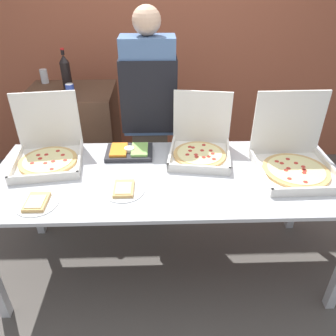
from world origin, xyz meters
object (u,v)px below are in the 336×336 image
pizza_box_near_left (200,145)px  paper_plate_front_center (37,203)px  pizza_box_far_left (294,158)px  soda_can_colored (70,92)px  pizza_box_near_right (48,151)px  soda_can_silver (44,76)px  soda_bottle (66,72)px  person_server_vest (149,112)px  paper_plate_front_right (124,189)px  veggie_tray (129,152)px

pizza_box_near_left → paper_plate_front_center: size_ratio=2.02×
pizza_box_near_left → pizza_box_far_left: bearing=-11.6°
paper_plate_front_center → soda_can_colored: bearing=89.8°
pizza_box_near_right → soda_can_silver: size_ratio=4.08×
pizza_box_far_left → soda_bottle: bearing=148.7°
person_server_vest → pizza_box_far_left: bearing=147.1°
paper_plate_front_right → paper_plate_front_center: same height
soda_bottle → soda_can_colored: soda_bottle is taller
soda_can_silver → soda_can_colored: same height
pizza_box_near_right → paper_plate_front_center: size_ratio=2.10×
veggie_tray → soda_can_colored: soda_can_colored is taller
pizza_box_far_left → soda_can_colored: 1.75m
person_server_vest → soda_bottle: bearing=-25.8°
paper_plate_front_right → soda_can_silver: bearing=120.7°
soda_bottle → person_server_vest: bearing=-25.8°
person_server_vest → pizza_box_near_left: bearing=132.2°
pizza_box_far_left → pizza_box_near_right: bearing=173.0°
soda_can_colored → pizza_box_near_left: bearing=-27.5°
pizza_box_far_left → person_server_vest: 1.14m
paper_plate_front_center → veggie_tray: size_ratio=0.73×
pizza_box_near_right → paper_plate_front_center: 0.50m
pizza_box_near_left → soda_can_colored: pizza_box_near_left is taller
soda_bottle → pizza_box_near_left: bearing=-34.8°
pizza_box_far_left → soda_can_colored: (-1.58, 0.73, 0.22)m
pizza_box_near_left → veggie_tray: (-0.50, 0.02, -0.05)m
veggie_tray → pizza_box_near_left: bearing=-1.9°
veggie_tray → soda_can_colored: size_ratio=2.67×
soda_bottle → pizza_box_near_right: bearing=-89.1°
veggie_tray → soda_can_silver: bearing=131.4°
soda_can_silver → person_server_vest: size_ratio=0.07×
paper_plate_front_right → soda_can_silver: (-0.81, 1.37, 0.29)m
person_server_vest → paper_plate_front_right: bearing=80.1°
pizza_box_near_left → pizza_box_near_right: bearing=-168.5°
pizza_box_near_left → pizza_box_near_right: 1.05m
paper_plate_front_right → soda_can_silver: soda_can_silver is taller
pizza_box_near_left → soda_can_colored: 1.14m
soda_bottle → soda_can_colored: 0.25m
paper_plate_front_right → veggie_tray: size_ratio=0.77×
soda_bottle → paper_plate_front_right: bearing=-64.5°
paper_plate_front_center → pizza_box_far_left: bearing=11.6°
paper_plate_front_center → soda_bottle: 1.34m
paper_plate_front_right → paper_plate_front_center: size_ratio=1.05×
paper_plate_front_center → soda_bottle: bearing=93.2°
pizza_box_near_left → paper_plate_front_right: (-0.51, -0.43, -0.06)m
paper_plate_front_center → person_server_vest: 1.14m
pizza_box_far_left → soda_bottle: (-1.65, 0.96, 0.31)m
paper_plate_front_right → person_server_vest: 0.85m
pizza_box_far_left → paper_plate_front_center: size_ratio=2.10×
person_server_vest → soda_can_colored: bearing=-10.3°
pizza_box_far_left → paper_plate_front_right: (-1.10, -0.21, -0.07)m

